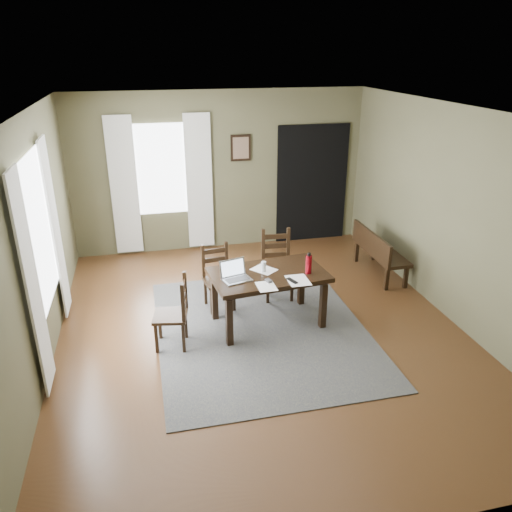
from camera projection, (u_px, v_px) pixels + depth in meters
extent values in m
cube|color=#492C16|center=(261.00, 330.00, 6.36)|extent=(5.00, 6.00, 0.01)
cube|color=brown|center=(221.00, 172.00, 8.53)|extent=(5.00, 0.02, 2.70)
cube|color=brown|center=(374.00, 389.00, 3.14)|extent=(5.00, 0.02, 2.70)
cube|color=brown|center=(34.00, 248.00, 5.32)|extent=(0.02, 6.00, 2.70)
cube|color=brown|center=(452.00, 215.00, 6.35)|extent=(0.02, 6.00, 2.70)
cube|color=white|center=(262.00, 111.00, 5.31)|extent=(5.00, 6.00, 0.02)
cube|color=#3F3F3F|center=(261.00, 329.00, 6.36)|extent=(2.60, 3.20, 0.01)
cube|color=black|center=(268.00, 275.00, 6.25)|extent=(1.52, 1.01, 0.06)
cube|color=black|center=(268.00, 278.00, 6.27)|extent=(1.35, 0.84, 0.05)
cube|color=black|center=(229.00, 322.00, 5.92)|extent=(0.08, 0.08, 0.61)
cube|color=black|center=(215.00, 298.00, 6.49)|extent=(0.08, 0.08, 0.61)
cube|color=black|center=(323.00, 306.00, 6.30)|extent=(0.08, 0.08, 0.61)
cube|color=black|center=(301.00, 284.00, 6.87)|extent=(0.08, 0.08, 0.61)
cube|color=black|center=(170.00, 316.00, 5.87)|extent=(0.45, 0.45, 0.04)
cube|color=black|center=(160.00, 325.00, 6.09)|extent=(0.04, 0.04, 0.38)
cube|color=black|center=(186.00, 324.00, 6.10)|extent=(0.04, 0.04, 0.38)
cube|color=black|center=(156.00, 339.00, 5.80)|extent=(0.04, 0.04, 0.38)
cube|color=black|center=(184.00, 338.00, 5.81)|extent=(0.04, 0.04, 0.38)
cube|color=black|center=(185.00, 290.00, 5.93)|extent=(0.05, 0.05, 0.48)
cube|color=black|center=(183.00, 303.00, 5.63)|extent=(0.05, 0.05, 0.48)
cube|color=black|center=(185.00, 306.00, 5.83)|extent=(0.07, 0.29, 0.06)
cube|color=black|center=(184.00, 297.00, 5.78)|extent=(0.07, 0.29, 0.06)
cube|color=black|center=(184.00, 287.00, 5.73)|extent=(0.07, 0.29, 0.06)
cube|color=black|center=(219.00, 281.00, 6.74)|extent=(0.43, 0.43, 0.04)
cube|color=black|center=(212.00, 302.00, 6.63)|extent=(0.04, 0.04, 0.38)
cube|color=black|center=(206.00, 292.00, 6.90)|extent=(0.04, 0.04, 0.38)
cube|color=black|center=(234.00, 298.00, 6.74)|extent=(0.04, 0.04, 0.38)
cube|color=black|center=(227.00, 288.00, 7.00)|extent=(0.04, 0.04, 0.38)
cube|color=black|center=(203.00, 261.00, 6.74)|extent=(0.05, 0.05, 0.48)
cube|color=black|center=(226.00, 258.00, 6.85)|extent=(0.05, 0.05, 0.48)
cube|color=black|center=(215.00, 268.00, 6.84)|extent=(0.28, 0.06, 0.06)
cube|color=black|center=(215.00, 260.00, 6.79)|extent=(0.28, 0.06, 0.06)
cube|color=black|center=(215.00, 251.00, 6.74)|extent=(0.28, 0.06, 0.06)
cube|color=black|center=(278.00, 269.00, 7.02)|extent=(0.46, 0.46, 0.04)
cube|color=black|center=(268.00, 289.00, 6.93)|extent=(0.04, 0.04, 0.41)
cube|color=black|center=(264.00, 279.00, 7.24)|extent=(0.04, 0.04, 0.41)
cube|color=black|center=(292.00, 288.00, 6.98)|extent=(0.04, 0.04, 0.41)
cube|color=black|center=(287.00, 277.00, 7.29)|extent=(0.04, 0.04, 0.41)
cube|color=black|center=(263.00, 247.00, 7.07)|extent=(0.05, 0.05, 0.52)
cube|color=black|center=(288.00, 245.00, 7.11)|extent=(0.05, 0.05, 0.52)
cube|color=black|center=(276.00, 255.00, 7.14)|extent=(0.31, 0.05, 0.07)
cube|color=black|center=(276.00, 246.00, 7.09)|extent=(0.31, 0.05, 0.07)
cube|color=black|center=(276.00, 237.00, 7.03)|extent=(0.31, 0.05, 0.07)
cube|color=black|center=(381.00, 251.00, 7.78)|extent=(0.41, 1.27, 0.05)
cube|color=black|center=(406.00, 277.00, 7.40)|extent=(0.05, 0.05, 0.35)
cube|color=black|center=(387.00, 279.00, 7.34)|extent=(0.05, 0.05, 0.35)
cube|color=black|center=(374.00, 250.00, 8.38)|extent=(0.05, 0.05, 0.35)
cube|color=black|center=(357.00, 251.00, 8.31)|extent=(0.05, 0.05, 0.35)
cube|color=black|center=(371.00, 242.00, 7.67)|extent=(0.05, 1.27, 0.31)
cube|color=#B7B7BC|center=(237.00, 280.00, 6.03)|extent=(0.38, 0.31, 0.02)
cube|color=#B7B7BC|center=(232.00, 268.00, 6.08)|extent=(0.34, 0.14, 0.22)
cube|color=silver|center=(233.00, 268.00, 6.08)|extent=(0.29, 0.12, 0.18)
cube|color=#3F3F42|center=(237.00, 279.00, 6.02)|extent=(0.31, 0.20, 0.00)
cube|color=#3F3F42|center=(268.00, 281.00, 5.99)|extent=(0.07, 0.10, 0.03)
cube|color=black|center=(292.00, 281.00, 6.00)|extent=(0.11, 0.18, 0.02)
cylinder|color=silver|center=(264.00, 267.00, 6.24)|extent=(0.07, 0.07, 0.13)
cylinder|color=maroon|center=(309.00, 264.00, 6.18)|extent=(0.10, 0.10, 0.23)
cylinder|color=black|center=(309.00, 254.00, 6.12)|extent=(0.06, 0.06, 0.04)
cube|color=white|center=(298.00, 280.00, 6.03)|extent=(0.25, 0.33, 0.00)
cube|color=white|center=(264.00, 270.00, 6.32)|extent=(0.36, 0.37, 0.00)
cube|color=white|center=(266.00, 286.00, 5.88)|extent=(0.22, 0.29, 0.00)
cube|color=white|center=(39.00, 233.00, 5.46)|extent=(0.01, 1.30, 1.70)
cube|color=white|center=(161.00, 170.00, 8.25)|extent=(1.00, 0.01, 1.50)
cube|color=silver|center=(32.00, 286.00, 4.83)|extent=(0.03, 0.48, 2.30)
cube|color=silver|center=(55.00, 229.00, 6.30)|extent=(0.03, 0.48, 2.30)
cube|color=silver|center=(124.00, 187.00, 8.19)|extent=(0.44, 0.03, 2.30)
cube|color=silver|center=(199.00, 183.00, 8.45)|extent=(0.44, 0.03, 2.30)
cube|color=black|center=(241.00, 148.00, 8.41)|extent=(0.34, 0.03, 0.44)
cube|color=brown|center=(241.00, 148.00, 8.40)|extent=(0.27, 0.01, 0.36)
cube|color=black|center=(312.00, 184.00, 8.96)|extent=(1.30, 0.03, 2.10)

